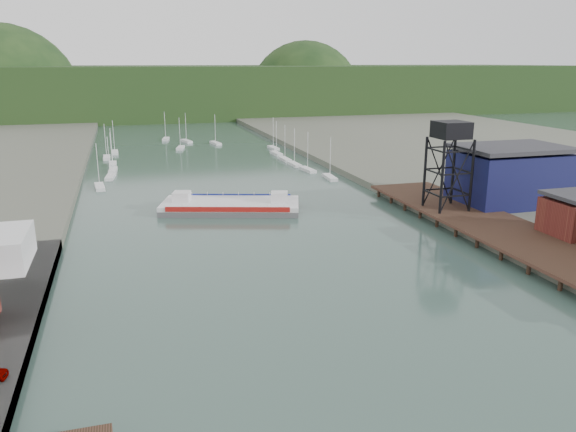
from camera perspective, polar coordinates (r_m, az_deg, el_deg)
east_pier at (r=99.11m, az=20.59°, el=-1.13°), size 14.00×70.00×2.45m
lift_tower at (r=105.74m, az=16.22°, el=7.87°), size 6.50×6.50×16.00m
blue_shed at (r=117.28m, az=21.60°, el=3.83°), size 20.50×14.50×11.30m
marina_sailboats at (r=172.56m, az=-9.05°, el=5.87°), size 57.71×92.65×0.90m
distant_hills at (r=332.72m, az=-13.67°, el=11.90°), size 500.00×120.00×80.00m
chain_ferry at (r=110.90m, az=-5.84°, el=1.07°), size 28.59×18.02×3.84m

